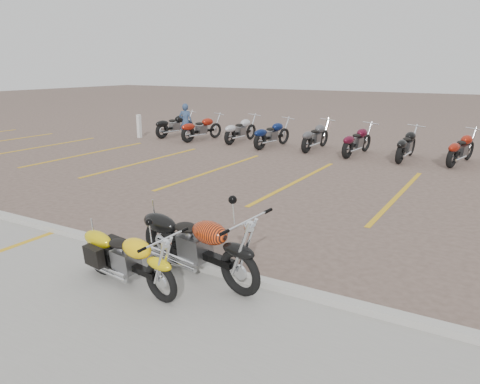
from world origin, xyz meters
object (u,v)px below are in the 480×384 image
(yellow_cruiser, at_px, (128,260))
(person_a, at_px, (186,122))
(bollard, at_px, (139,126))
(flame_cruiser, at_px, (196,247))

(yellow_cruiser, relative_size, person_a, 1.27)
(yellow_cruiser, bearing_deg, bollard, 141.25)
(person_a, height_order, bollard, person_a)
(yellow_cruiser, bearing_deg, flame_cruiser, 57.68)
(bollard, bearing_deg, person_a, 10.14)
(flame_cruiser, relative_size, bollard, 2.35)
(yellow_cruiser, height_order, flame_cruiser, flame_cruiser)
(yellow_cruiser, distance_m, bollard, 14.48)
(flame_cruiser, bearing_deg, person_a, 139.33)
(yellow_cruiser, height_order, bollard, bollard)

